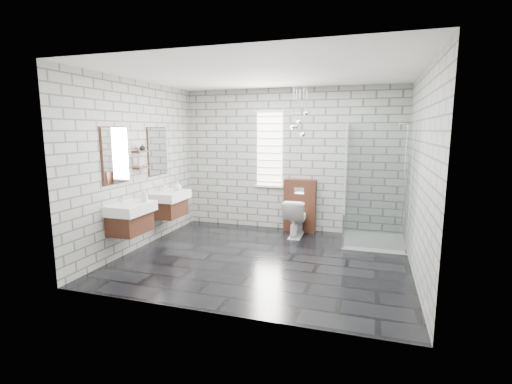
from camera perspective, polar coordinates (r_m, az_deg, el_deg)
The scene contains 20 objects.
floor at distance 5.71m, azimuth 1.12°, elevation -10.24°, with size 4.20×3.60×0.02m, color black.
ceiling at distance 5.43m, azimuth 1.22°, elevation 17.90°, with size 4.20×3.60×0.02m, color white.
wall_back at distance 7.15m, azimuth 5.26°, elevation 4.90°, with size 4.20×0.02×2.70m, color #A2A29D.
wall_front at distance 3.71m, azimuth -6.71°, elevation 0.68°, with size 4.20×0.02×2.70m, color #A2A29D.
wall_left at distance 6.32m, azimuth -17.55°, elevation 3.91°, with size 0.02×3.60×2.70m, color #A2A29D.
wall_right at distance 5.22m, azimuth 24.01°, elevation 2.46°, with size 0.02×3.60×2.70m, color #A2A29D.
vanity_left at distance 5.81m, azimuth -19.02°, elevation -2.55°, with size 0.47×0.70×1.57m.
vanity_right at distance 6.73m, azimuth -13.34°, elevation -0.70°, with size 0.47×0.70×1.57m.
shelf_lower at distance 6.24m, azimuth -17.20°, elevation 3.59°, with size 0.14×0.30×0.03m, color #482416.
shelf_upper at distance 6.22m, azimuth -17.32°, elevation 5.97°, with size 0.14×0.30×0.03m, color #482416.
window at distance 7.20m, azimuth 2.11°, elevation 6.56°, with size 0.56×0.05×1.48m.
cistern_panel at distance 7.12m, azimuth 6.78°, elevation -2.06°, with size 0.60×0.20×1.00m, color #482416.
flush_plate at distance 6.96m, azimuth 6.66°, elevation 0.19°, with size 0.18×0.01×0.12m, color silver.
shower_enclosure at distance 6.49m, azimuth 17.02°, elevation -3.50°, with size 1.00×1.00×2.03m.
pendant_cluster at distance 6.66m, azimuth 6.72°, elevation 10.37°, with size 0.29×0.24×0.90m.
toilet at distance 6.80m, azimuth 6.17°, elevation -3.95°, with size 0.38×0.67×0.69m, color white.
soap_bottle_a at distance 5.82m, azimuth -16.79°, elevation -0.55°, with size 0.08×0.09×0.18m, color #B2B2B2.
soap_bottle_b at distance 6.77m, azimuth -11.94°, elevation 0.93°, with size 0.13×0.13×0.17m, color #B2B2B2.
soap_bottle_c at distance 6.18m, azimuth -17.49°, elevation 4.56°, with size 0.07×0.07×0.19m, color #B2B2B2.
vase at distance 6.24m, azimuth -17.07°, elevation 6.60°, with size 0.10×0.10×0.10m, color #B2B2B2.
Camera 1 is at (1.51, -5.16, 1.91)m, focal length 26.00 mm.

